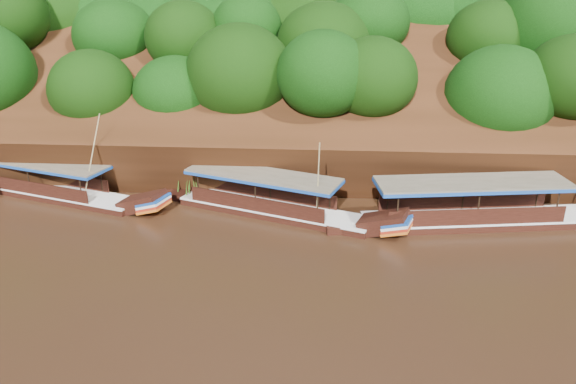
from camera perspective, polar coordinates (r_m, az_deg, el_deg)
name	(u,v)px	position (r m, az deg, el deg)	size (l,w,h in m)	color
ground	(283,277)	(26.58, -0.52, -8.61)	(160.00, 160.00, 0.00)	black
riverbank	(303,117)	(47.05, 1.56, 7.60)	(120.00, 30.06, 19.40)	black
boat_0	(498,214)	(33.68, 20.53, -2.11)	(16.17, 4.43, 6.48)	black
boat_1	(285,208)	(32.50, -0.27, -1.59)	(13.66, 6.60, 5.50)	black
boat_2	(61,191)	(37.81, -22.08, 0.14)	(14.29, 6.13, 6.13)	black
reeds	(238,185)	(35.17, -5.09, 0.76)	(49.66, 2.48, 2.06)	#396B1A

